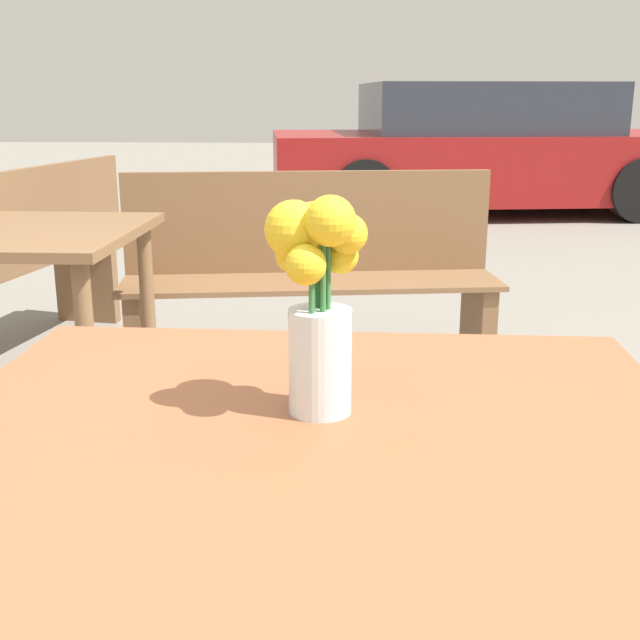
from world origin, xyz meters
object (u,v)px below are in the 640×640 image
(table_back, at_px, (21,270))
(table_front, at_px, (310,506))
(bench_middle, at_px, (19,261))
(bench_near, at_px, (310,275))
(flower_vase, at_px, (317,300))
(parked_car, at_px, (480,151))

(table_back, bearing_deg, table_front, -55.98)
(bench_middle, relative_size, table_back, 2.04)
(bench_middle, height_order, table_back, bench_middle)
(bench_near, xyz_separation_m, table_back, (-0.84, -0.72, 0.16))
(table_front, height_order, table_back, table_front)
(bench_near, height_order, bench_middle, same)
(table_front, height_order, flower_vase, flower_vase)
(bench_near, relative_size, bench_middle, 0.96)
(bench_near, distance_m, table_back, 1.12)
(bench_middle, distance_m, parked_car, 5.70)
(flower_vase, bearing_deg, parked_car, 80.68)
(flower_vase, distance_m, table_back, 1.75)
(flower_vase, height_order, bench_middle, flower_vase)
(table_front, xyz_separation_m, flower_vase, (0.01, 0.06, 0.25))
(table_front, distance_m, parked_car, 7.54)
(flower_vase, distance_m, parked_car, 7.49)
(table_front, xyz_separation_m, bench_near, (-0.15, 2.19, -0.19))
(table_front, relative_size, bench_near, 0.64)
(bench_near, bearing_deg, bench_middle, 171.15)
(flower_vase, bearing_deg, bench_middle, 121.23)
(table_front, bearing_deg, bench_middle, 120.54)
(table_front, height_order, bench_near, bench_near)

